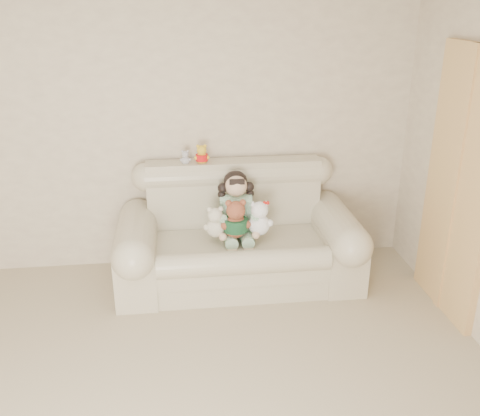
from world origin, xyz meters
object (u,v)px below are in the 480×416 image
Objects in this scene: sofa at (239,229)px; brown_teddy at (236,215)px; white_cat at (259,215)px; seated_child at (236,204)px; cream_teddy at (215,219)px.

sofa is 5.29× the size of brown_teddy.
sofa is 0.26m from white_cat.
seated_child is (-0.01, 0.08, 0.20)m from sofa.
brown_teddy is 0.21m from white_cat.
sofa reaches higher than cream_teddy.
cream_teddy is (-0.37, 0.00, -0.02)m from white_cat.
sofa is 6.59× the size of cream_teddy.
sofa is at bearing -74.26° from seated_child.
sofa is 0.27m from cream_teddy.
cream_teddy is at bearing -154.69° from sofa.
sofa is at bearing 162.40° from white_cat.
sofa is at bearing 37.75° from cream_teddy.
brown_teddy is (-0.04, -0.13, 0.18)m from sofa.
seated_child is 1.50× the size of brown_teddy.
white_cat is at bearing -38.74° from seated_child.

